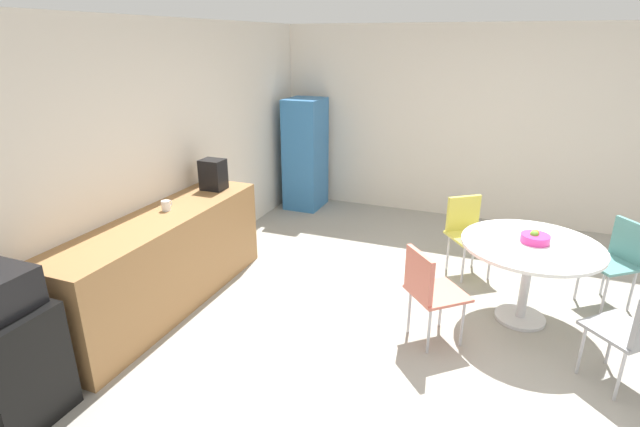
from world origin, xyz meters
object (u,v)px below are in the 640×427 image
at_px(mug_green, 166,205).
at_px(coffee_maker, 213,174).
at_px(fruit_bowl, 535,238).
at_px(chair_yellow, 467,226).
at_px(round_table, 530,257).
at_px(chair_coral, 428,286).
at_px(mini_fridge, 9,367).
at_px(locker_cabinet, 305,154).
at_px(chair_gray, 638,328).
at_px(chair_teal, 620,254).
at_px(mug_white, 218,185).

relative_size(mug_green, coffee_maker, 0.40).
bearing_deg(fruit_bowl, chair_yellow, 38.44).
height_order(round_table, chair_coral, chair_coral).
height_order(mini_fridge, round_table, mini_fridge).
distance_m(locker_cabinet, round_table, 3.75).
bearing_deg(coffee_maker, chair_yellow, -71.14).
bearing_deg(coffee_maker, fruit_bowl, -88.27).
bearing_deg(chair_gray, fruit_bowl, 41.60).
bearing_deg(locker_cabinet, chair_yellow, -119.13).
relative_size(chair_teal, mug_white, 6.43).
distance_m(chair_coral, mug_green, 2.47).
bearing_deg(locker_cabinet, round_table, -125.54).
xyz_separation_m(mini_fridge, mug_white, (2.46, -0.05, 0.55)).
bearing_deg(mug_green, locker_cabinet, -2.70).
bearing_deg(chair_yellow, mug_white, 109.26).
height_order(chair_gray, mug_white, mug_white).
relative_size(chair_coral, chair_gray, 1.00).
distance_m(mini_fridge, chair_yellow, 4.20).
xyz_separation_m(chair_coral, coffee_maker, (0.60, 2.39, 0.54)).
distance_m(locker_cabinet, chair_teal, 4.16).
xyz_separation_m(chair_gray, coffee_maker, (0.67, 3.84, 0.54)).
relative_size(chair_yellow, mug_green, 6.43).
distance_m(locker_cabinet, chair_gray, 4.74).
distance_m(chair_gray, coffee_maker, 3.94).
distance_m(chair_coral, chair_teal, 2.01).
bearing_deg(chair_teal, mug_white, 99.84).
bearing_deg(coffee_maker, mug_green, 176.88).
relative_size(chair_gray, mug_green, 6.43).
bearing_deg(coffee_maker, locker_cabinet, -2.56).
relative_size(chair_coral, chair_yellow, 1.00).
xyz_separation_m(round_table, chair_yellow, (0.81, 0.60, -0.10)).
distance_m(round_table, chair_gray, 1.01).
height_order(locker_cabinet, chair_gray, locker_cabinet).
bearing_deg(coffee_maker, chair_gray, -99.84).
height_order(locker_cabinet, chair_coral, locker_cabinet).
relative_size(round_table, mug_white, 9.12).
xyz_separation_m(round_table, mug_white, (-0.06, 3.10, 0.32)).
bearing_deg(mug_white, mug_green, 173.27).
bearing_deg(chair_gray, mug_white, 80.10).
bearing_deg(fruit_bowl, mug_green, 104.52).
bearing_deg(locker_cabinet, mug_green, 177.30).
xyz_separation_m(mini_fridge, chair_yellow, (3.34, -2.55, 0.12)).
xyz_separation_m(round_table, chair_gray, (-0.73, -0.70, -0.10)).
relative_size(chair_teal, fruit_bowl, 3.43).
relative_size(mini_fridge, chair_coral, 0.96).
distance_m(mini_fridge, locker_cabinet, 4.72).
bearing_deg(chair_coral, mini_fridge, 128.01).
distance_m(chair_teal, chair_yellow, 1.41).
bearing_deg(mini_fridge, fruit_bowl, -51.04).
xyz_separation_m(mini_fridge, fruit_bowl, (2.56, -3.17, 0.39)).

